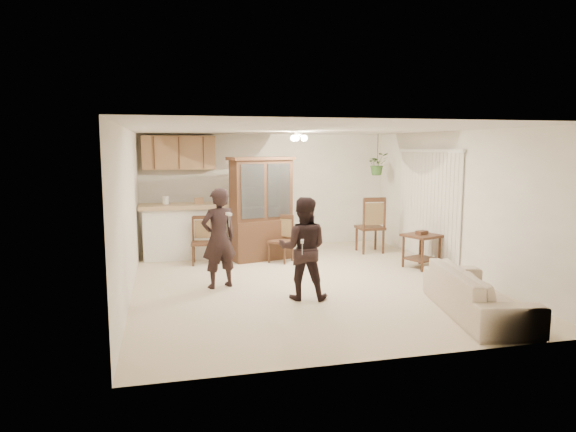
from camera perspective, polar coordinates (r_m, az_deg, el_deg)
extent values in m
plane|color=beige|center=(8.60, 1.83, -7.27)|extent=(6.50, 6.50, 0.00)
cube|color=silver|center=(8.32, 1.91, 9.61)|extent=(5.50, 6.50, 0.02)
cube|color=beige|center=(11.52, -2.45, 2.85)|extent=(5.50, 0.02, 2.50)
cube|color=beige|center=(5.34, 11.23, -2.94)|extent=(5.50, 0.02, 2.50)
cube|color=beige|center=(8.08, -17.27, 0.44)|extent=(0.02, 6.50, 2.50)
cube|color=beige|center=(9.48, 18.12, 1.43)|extent=(0.02, 6.50, 2.50)
cube|color=white|center=(10.51, -11.41, -1.89)|extent=(1.60, 0.55, 1.00)
cube|color=tan|center=(10.43, -11.49, 1.09)|extent=(1.75, 0.70, 0.08)
cube|color=brown|center=(11.08, -12.05, 6.90)|extent=(1.50, 0.34, 0.70)
imported|color=#375E25|center=(11.35, 9.90, 5.71)|extent=(0.43, 0.37, 0.48)
cylinder|color=black|center=(11.35, 9.94, 7.35)|extent=(0.01, 0.01, 0.65)
imported|color=beige|center=(7.30, 20.37, -7.52)|extent=(1.08, 1.98, 0.73)
imported|color=black|center=(8.14, -7.72, -1.72)|extent=(0.76, 0.62, 1.80)
imported|color=black|center=(7.50, 1.68, -4.20)|extent=(0.78, 0.68, 1.35)
cube|color=#3C2916|center=(10.19, -2.95, -2.63)|extent=(1.27, 0.75, 0.79)
cube|color=#3C2916|center=(10.06, -2.99, 2.91)|extent=(1.25, 0.69, 1.19)
cube|color=silver|center=(10.06, -2.99, 2.91)|extent=(1.00, 0.27, 1.04)
cube|color=#3C2916|center=(10.03, -3.02, 6.40)|extent=(1.37, 0.79, 0.06)
cube|color=#3C2916|center=(9.73, 14.64, -2.11)|extent=(0.74, 0.74, 0.05)
cube|color=#3C2916|center=(9.81, 14.55, -4.61)|extent=(0.62, 0.62, 0.03)
cube|color=#3C2916|center=(9.72, 14.65, -1.78)|extent=(0.24, 0.20, 0.07)
cube|color=#3C2916|center=(9.89, -9.53, -3.01)|extent=(0.45, 0.45, 0.04)
cube|color=#906C48|center=(9.85, -9.56, -1.61)|extent=(0.30, 0.07, 0.35)
cube|color=#3C2916|center=(9.81, -9.59, -0.30)|extent=(0.37, 0.08, 0.07)
cube|color=#3C2916|center=(9.94, -0.82, -2.84)|extent=(0.57, 0.57, 0.04)
cube|color=#906C48|center=(9.90, -0.82, -1.44)|extent=(0.25, 0.22, 0.35)
cube|color=#3C2916|center=(9.86, -0.82, -0.14)|extent=(0.31, 0.26, 0.07)
cube|color=#3C2916|center=(10.99, 9.10, -1.28)|extent=(0.54, 0.54, 0.06)
cube|color=#906C48|center=(10.95, 9.13, 0.37)|extent=(0.39, 0.06, 0.46)
cube|color=#3C2916|center=(10.91, 9.16, 1.92)|extent=(0.48, 0.06, 0.09)
cube|color=white|center=(7.76, -6.59, 0.22)|extent=(0.09, 0.14, 0.04)
cube|color=white|center=(7.11, 1.59, -2.83)|extent=(0.08, 0.14, 0.04)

